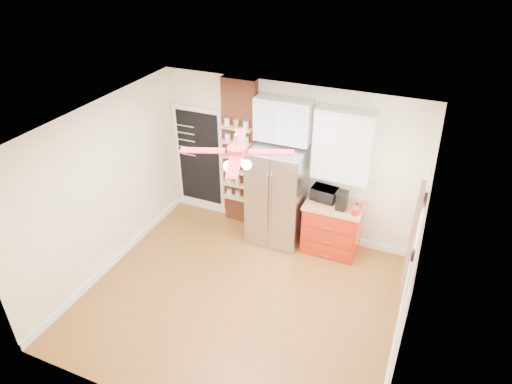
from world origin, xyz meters
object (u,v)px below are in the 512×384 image
at_px(toaster_oven, 324,194).
at_px(fridge, 277,195).
at_px(red_cabinet, 332,227).
at_px(canister_left, 355,211).
at_px(coffee_maker, 342,200).
at_px(pantry_jar_oats, 231,151).
at_px(ceiling_fan, 237,152).

bearing_deg(toaster_oven, fridge, -165.06).
height_order(red_cabinet, canister_left, canister_left).
bearing_deg(fridge, toaster_oven, 9.57).
relative_size(coffee_maker, canister_left, 2.43).
relative_size(fridge, pantry_jar_oats, 12.11).
xyz_separation_m(fridge, pantry_jar_oats, (-0.92, 0.16, 0.57)).
bearing_deg(pantry_jar_oats, canister_left, -6.96).
relative_size(coffee_maker, pantry_jar_oats, 2.07).
relative_size(toaster_oven, coffee_maker, 1.35).
height_order(toaster_oven, coffee_maker, coffee_maker).
distance_m(fridge, coffee_maker, 1.11).
distance_m(ceiling_fan, canister_left, 2.47).
xyz_separation_m(red_cabinet, pantry_jar_oats, (-1.89, 0.11, 0.99)).
height_order(ceiling_fan, canister_left, ceiling_fan).
distance_m(canister_left, pantry_jar_oats, 2.32).
relative_size(toaster_oven, canister_left, 3.29).
relative_size(fridge, ceiling_fan, 1.25).
xyz_separation_m(canister_left, pantry_jar_oats, (-2.26, 0.28, 0.48)).
xyz_separation_m(red_cabinet, ceiling_fan, (-0.92, -1.68, 1.97)).
xyz_separation_m(coffee_maker, pantry_jar_oats, (-2.01, 0.18, 0.40)).
relative_size(fridge, toaster_oven, 4.32).
distance_m(toaster_oven, pantry_jar_oats, 1.74).
bearing_deg(canister_left, red_cabinet, 156.08).
height_order(fridge, canister_left, fridge).
xyz_separation_m(toaster_oven, pantry_jar_oats, (-1.68, 0.03, 0.43)).
relative_size(red_cabinet, coffee_maker, 3.14).
bearing_deg(fridge, red_cabinet, 2.95).
height_order(toaster_oven, pantry_jar_oats, pantry_jar_oats).
bearing_deg(canister_left, pantry_jar_oats, 173.04).
relative_size(fridge, red_cabinet, 1.86).
bearing_deg(coffee_maker, pantry_jar_oats, 176.70).
distance_m(coffee_maker, canister_left, 0.28).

